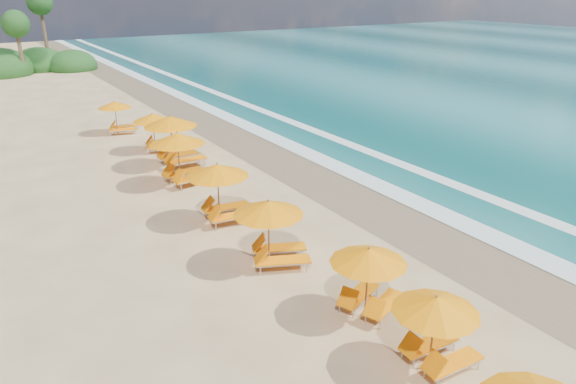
% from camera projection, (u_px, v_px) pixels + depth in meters
% --- Properties ---
extents(ground, '(160.00, 160.00, 0.00)m').
position_uv_depth(ground, '(288.00, 221.00, 20.25)').
color(ground, '#D7B67E').
rests_on(ground, ground).
extents(wet_sand, '(4.00, 160.00, 0.01)m').
position_uv_depth(wet_sand, '(368.00, 200.00, 22.22)').
color(wet_sand, '#83704E').
rests_on(wet_sand, ground).
extents(surf_foam, '(4.00, 160.00, 0.01)m').
position_uv_depth(surf_foam, '(415.00, 187.00, 23.54)').
color(surf_foam, white).
rests_on(surf_foam, ground).
extents(station_2, '(2.25, 2.09, 2.04)m').
position_uv_depth(station_2, '(438.00, 326.00, 12.11)').
color(station_2, olive).
rests_on(station_2, ground).
extents(station_3, '(2.73, 2.70, 2.11)m').
position_uv_depth(station_3, '(370.00, 275.00, 14.16)').
color(station_3, olive).
rests_on(station_3, ground).
extents(station_4, '(2.99, 2.97, 2.29)m').
position_uv_depth(station_4, '(274.00, 228.00, 16.66)').
color(station_4, olive).
rests_on(station_4, ground).
extents(station_5, '(2.80, 2.65, 2.39)m').
position_uv_depth(station_5, '(223.00, 189.00, 19.76)').
color(station_5, olive).
rests_on(station_5, ground).
extents(station_6, '(2.90, 2.74, 2.49)m').
position_uv_depth(station_6, '(182.00, 155.00, 23.51)').
color(station_6, olive).
rests_on(station_6, ground).
extents(station_7, '(2.85, 2.62, 2.65)m').
position_uv_depth(station_7, '(176.00, 137.00, 25.89)').
color(station_7, olive).
rests_on(station_7, ground).
extents(station_8, '(2.67, 2.59, 2.14)m').
position_uv_depth(station_8, '(157.00, 130.00, 28.35)').
color(station_8, olive).
rests_on(station_8, ground).
extents(station_9, '(2.57, 2.50, 2.02)m').
position_uv_depth(station_9, '(118.00, 115.00, 31.85)').
color(station_9, olive).
rests_on(station_9, ground).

